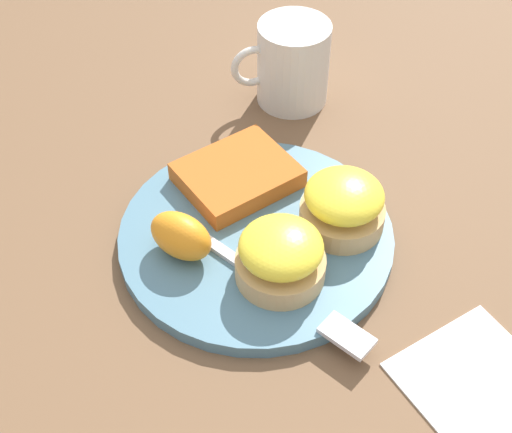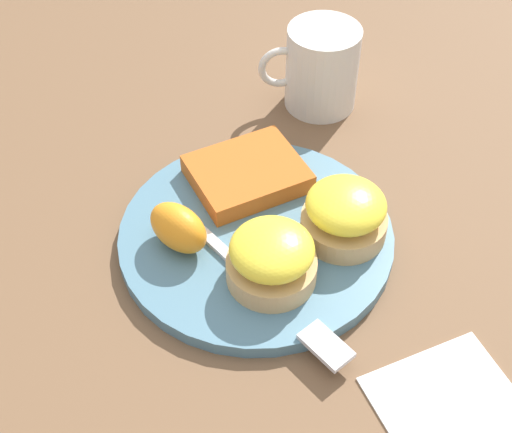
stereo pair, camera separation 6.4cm
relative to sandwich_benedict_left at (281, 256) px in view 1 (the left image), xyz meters
name	(u,v)px [view 1 (the left image)]	position (x,y,z in m)	size (l,w,h in m)	color
ground_plane	(256,241)	(0.01, -0.05, -0.04)	(1.10, 1.10, 0.00)	brown
plate	(256,236)	(0.01, -0.05, -0.03)	(0.25, 0.25, 0.01)	slate
sandwich_benedict_left	(281,256)	(0.00, 0.00, 0.00)	(0.08, 0.08, 0.05)	tan
sandwich_benedict_right	(343,205)	(-0.07, -0.04, 0.00)	(0.08, 0.08, 0.05)	tan
hashbrown_patty	(239,175)	(0.00, -0.12, -0.02)	(0.10, 0.09, 0.02)	#B85A1F
orange_wedge	(181,236)	(0.08, -0.05, 0.00)	(0.06, 0.04, 0.04)	orange
fork	(280,290)	(0.01, 0.02, -0.02)	(0.13, 0.19, 0.00)	silver
cup	(292,64)	(-0.09, -0.25, 0.01)	(0.11, 0.08, 0.09)	silver
napkin	(479,383)	(-0.12, 0.14, -0.04)	(0.11, 0.11, 0.00)	white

